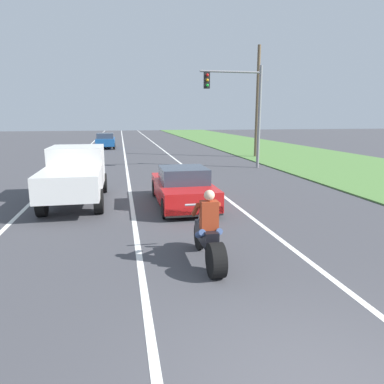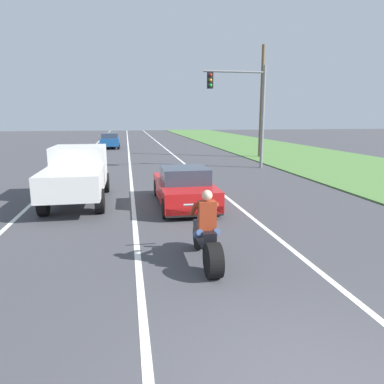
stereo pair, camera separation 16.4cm
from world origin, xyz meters
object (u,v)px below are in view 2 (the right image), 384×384
at_px(sports_car_red, 184,188).
at_px(traffic_light_mast_near, 246,102).
at_px(pickup_truck_left_lane_white, 77,173).
at_px(distant_car_far_ahead, 110,140).
at_px(motorcycle_with_rider, 207,238).

bearing_deg(sports_car_red, traffic_light_mast_near, 59.29).
relative_size(pickup_truck_left_lane_white, traffic_light_mast_near, 0.80).
bearing_deg(distant_car_far_ahead, traffic_light_mast_near, -61.47).
height_order(motorcycle_with_rider, sports_car_red, motorcycle_with_rider).
bearing_deg(traffic_light_mast_near, pickup_truck_left_lane_white, -139.72).
xyz_separation_m(sports_car_red, traffic_light_mast_near, (5.04, 8.48, 3.31)).
relative_size(motorcycle_with_rider, pickup_truck_left_lane_white, 0.46).
xyz_separation_m(pickup_truck_left_lane_white, distant_car_far_ahead, (0.20, 23.18, -0.33)).
bearing_deg(sports_car_red, motorcycle_with_rider, -93.92).
height_order(sports_car_red, traffic_light_mast_near, traffic_light_mast_near).
bearing_deg(sports_car_red, distant_car_far_ahead, 98.27).
distance_m(motorcycle_with_rider, pickup_truck_left_lane_white, 7.15).
height_order(sports_car_red, distant_car_far_ahead, distant_car_far_ahead).
bearing_deg(distant_car_far_ahead, pickup_truck_left_lane_white, -90.49).
bearing_deg(motorcycle_with_rider, distant_car_far_ahead, 96.13).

